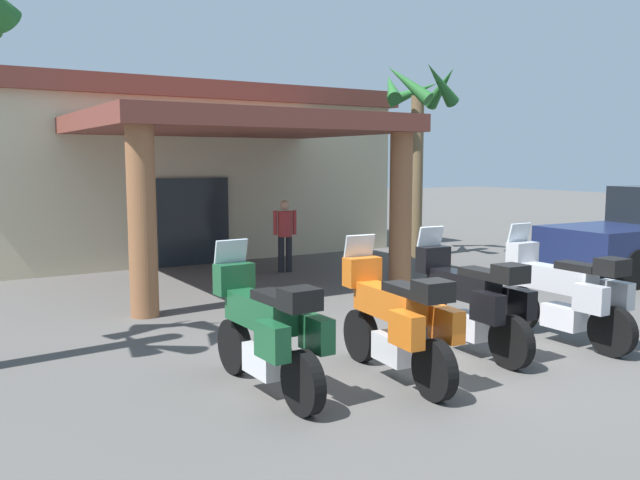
{
  "coord_description": "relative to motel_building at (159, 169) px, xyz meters",
  "views": [
    {
      "loc": [
        -5.63,
        -6.38,
        2.54
      ],
      "look_at": [
        0.07,
        3.0,
        1.2
      ],
      "focal_mm": 37.1,
      "sensor_mm": 36.0,
      "label": 1
    }
  ],
  "objects": [
    {
      "name": "motorcycle_green",
      "position": [
        -2.48,
        -11.38,
        -1.57
      ],
      "size": [
        0.71,
        2.21,
        1.61
      ],
      "rotation": [
        0.0,
        0.0,
        1.6
      ],
      "color": "black",
      "rests_on": "ground_plane"
    },
    {
      "name": "motel_building",
      "position": [
        0.0,
        0.0,
        0.0
      ],
      "size": [
        12.31,
        10.71,
        4.44
      ],
      "rotation": [
        0.0,
        0.0,
        0.01
      ],
      "color": "beige",
      "rests_on": "ground_plane"
    },
    {
      "name": "palm_tree_near_portico",
      "position": [
        5.43,
        -4.31,
        1.33
      ],
      "size": [
        2.12,
        2.09,
        4.98
      ],
      "color": "brown",
      "rests_on": "ground_plane"
    },
    {
      "name": "pedestrian",
      "position": [
        1.42,
        -4.56,
        -1.33
      ],
      "size": [
        0.51,
        0.32,
        1.64
      ],
      "rotation": [
        0.0,
        0.0,
        4.41
      ],
      "color": "black",
      "rests_on": "ground_plane"
    },
    {
      "name": "ground_plane",
      "position": [
        0.02,
        -11.27,
        -2.27
      ],
      "size": [
        80.0,
        80.0,
        0.0
      ],
      "primitive_type": "plane",
      "color": "#514F4C"
    },
    {
      "name": "motorcycle_black",
      "position": [
        0.48,
        -11.42,
        -1.57
      ],
      "size": [
        0.72,
        2.21,
        1.61
      ],
      "rotation": [
        0.0,
        0.0,
        1.53
      ],
      "color": "black",
      "rests_on": "ground_plane"
    },
    {
      "name": "motorcycle_silver",
      "position": [
        1.95,
        -11.74,
        -1.57
      ],
      "size": [
        0.7,
        2.21,
        1.61
      ],
      "rotation": [
        0.0,
        0.0,
        1.57
      ],
      "color": "black",
      "rests_on": "ground_plane"
    },
    {
      "name": "motorcycle_orange",
      "position": [
        -1.0,
        -11.75,
        -1.57
      ],
      "size": [
        0.73,
        2.21,
        1.61
      ],
      "rotation": [
        0.0,
        0.0,
        1.49
      ],
      "color": "black",
      "rests_on": "ground_plane"
    }
  ]
}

